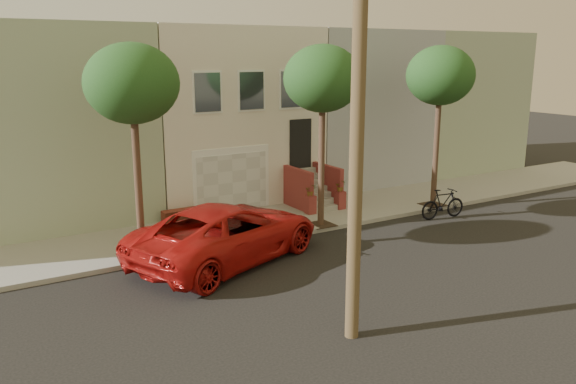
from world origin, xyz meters
TOP-DOWN VIEW (x-y plane):
  - ground at (0.00, 0.00)m, footprint 90.00×90.00m
  - sidewalk at (0.00, 5.35)m, footprint 40.00×3.70m
  - house_row at (0.00, 11.19)m, footprint 33.10×11.70m
  - tree_left at (-5.50, 3.90)m, footprint 2.70×2.57m
  - tree_mid at (1.00, 3.90)m, footprint 2.70×2.57m
  - tree_right at (6.50, 3.90)m, footprint 2.70×2.57m
  - pickup_truck at (-3.27, 2.62)m, footprint 7.01×5.08m
  - motorcycle at (5.73, 2.63)m, footprint 1.98×0.79m

SIDE VIEW (x-z plane):
  - ground at x=0.00m, z-range 0.00..0.00m
  - sidewalk at x=0.00m, z-range 0.00..0.15m
  - motorcycle at x=5.73m, z-range 0.00..1.15m
  - pickup_truck at x=-3.27m, z-range 0.00..1.77m
  - house_row at x=0.00m, z-range 0.14..7.14m
  - tree_left at x=-5.50m, z-range 2.11..8.41m
  - tree_mid at x=1.00m, z-range 2.11..8.41m
  - tree_right at x=6.50m, z-range 2.11..8.41m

